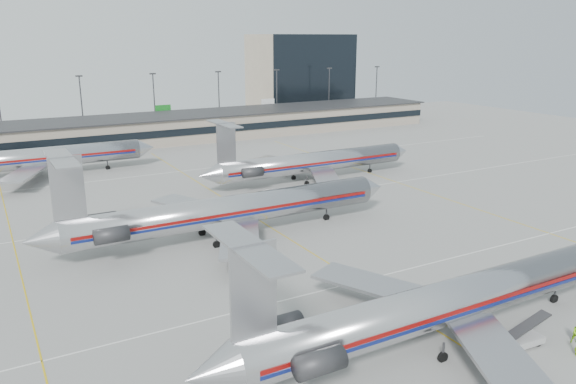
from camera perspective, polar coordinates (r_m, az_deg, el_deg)
ground at (r=51.70m, az=13.82°, el=-12.86°), size 260.00×260.00×0.00m
apron_markings at (r=58.53m, az=7.12°, el=-9.02°), size 160.00×0.15×0.02m
terminal at (r=136.11m, az=-15.29°, el=6.05°), size 162.00×17.00×6.25m
light_mast_row at (r=148.96m, az=-16.79°, el=8.82°), size 163.60×0.40×15.28m
distant_building at (r=186.49m, az=1.20°, el=11.88°), size 30.00×20.00×25.00m
jet_foreground at (r=47.79m, az=15.46°, el=-10.84°), size 45.07×26.54×11.80m
jet_second_row at (r=69.24m, az=-6.55°, el=-1.93°), size 47.02×27.69×12.31m
jet_third_row at (r=96.81m, az=2.21°, el=3.03°), size 41.76×25.68×11.42m
jet_back_row at (r=109.02m, az=-25.03°, el=3.08°), size 44.01×27.07×12.03m
belt_loader at (r=50.29m, az=22.62°, el=-13.65°), size 4.83×1.71×2.53m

